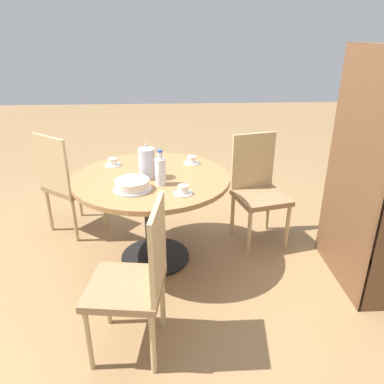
% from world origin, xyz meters
% --- Properties ---
extents(ground_plane, '(14.00, 14.00, 0.00)m').
position_xyz_m(ground_plane, '(0.00, 0.00, 0.00)').
color(ground_plane, '#937047').
extents(dining_table, '(1.20, 1.20, 0.74)m').
position_xyz_m(dining_table, '(0.00, 0.00, 0.57)').
color(dining_table, black).
rests_on(dining_table, ground_plane).
extents(chair_a, '(0.47, 0.47, 0.96)m').
position_xyz_m(chair_a, '(0.95, -0.05, 0.50)').
color(chair_a, tan).
rests_on(chair_a, ground_plane).
extents(chair_b, '(0.51, 0.51, 0.96)m').
position_xyz_m(chair_b, '(-0.29, 0.91, 0.50)').
color(chair_b, tan).
rests_on(chair_b, ground_plane).
extents(chair_c, '(0.59, 0.59, 0.96)m').
position_xyz_m(chair_c, '(-0.52, -0.80, 0.50)').
color(chair_c, tan).
rests_on(chair_c, ground_plane).
extents(bookshelf, '(0.83, 0.28, 1.69)m').
position_xyz_m(bookshelf, '(0.32, 1.53, 0.84)').
color(bookshelf, brown).
rests_on(bookshelf, ground_plane).
extents(coffee_pot, '(0.13, 0.13, 0.27)m').
position_xyz_m(coffee_pot, '(0.03, -0.03, 0.87)').
color(coffee_pot, silver).
rests_on(coffee_pot, dining_table).
extents(water_bottle, '(0.08, 0.08, 0.26)m').
position_xyz_m(water_bottle, '(0.17, 0.07, 0.85)').
color(water_bottle, silver).
rests_on(water_bottle, dining_table).
extents(cake_main, '(0.27, 0.27, 0.08)m').
position_xyz_m(cake_main, '(0.25, -0.12, 0.78)').
color(cake_main, silver).
rests_on(cake_main, dining_table).
extents(cup_a, '(0.13, 0.13, 0.06)m').
position_xyz_m(cup_a, '(-0.28, 0.32, 0.77)').
color(cup_a, silver).
rests_on(cup_a, dining_table).
extents(cup_b, '(0.13, 0.13, 0.06)m').
position_xyz_m(cup_b, '(-0.26, -0.33, 0.77)').
color(cup_b, silver).
rests_on(cup_b, dining_table).
extents(cup_c, '(0.13, 0.13, 0.06)m').
position_xyz_m(cup_c, '(0.34, 0.23, 0.77)').
color(cup_c, silver).
rests_on(cup_c, dining_table).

